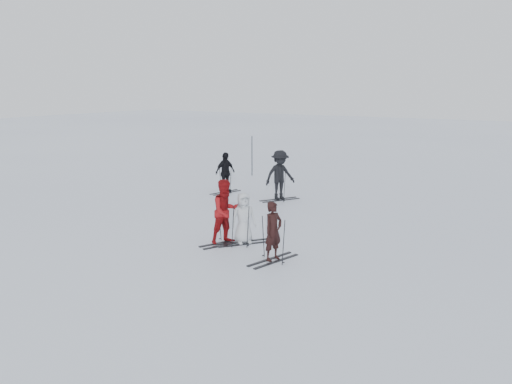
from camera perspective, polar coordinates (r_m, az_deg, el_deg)
ground at (r=16.48m, az=-1.81°, el=-4.02°), size 120.00×120.00×0.00m
skier_near_dark at (r=13.16m, az=1.99°, el=-4.61°), size 0.52×0.66×1.58m
skier_red at (r=14.55m, az=-3.46°, el=-2.35°), size 1.04×1.14×1.89m
skier_grey at (r=14.61m, az=-1.42°, el=-3.07°), size 0.83×0.87×1.50m
skier_uphill_left at (r=21.62m, az=-3.54°, el=2.19°), size 0.69×1.09×1.74m
skier_uphill_far at (r=20.17m, az=2.75°, el=1.87°), size 1.32×1.49×2.00m
skis_near_dark at (r=13.21m, az=1.98°, el=-5.35°), size 1.85×1.29×1.22m
skis_red at (r=14.64m, az=-3.44°, el=-3.57°), size 1.94×1.55×1.25m
skis_grey at (r=14.64m, az=-1.42°, el=-3.57°), size 1.89×1.76×1.24m
skis_uphill_left at (r=21.67m, az=-3.53°, el=1.42°), size 1.74×1.23×1.15m
skis_uphill_far at (r=20.23m, az=2.74°, el=0.85°), size 1.97×1.72×1.27m
piste_marker at (r=25.72m, az=-0.46°, el=4.15°), size 0.05×0.05×2.05m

